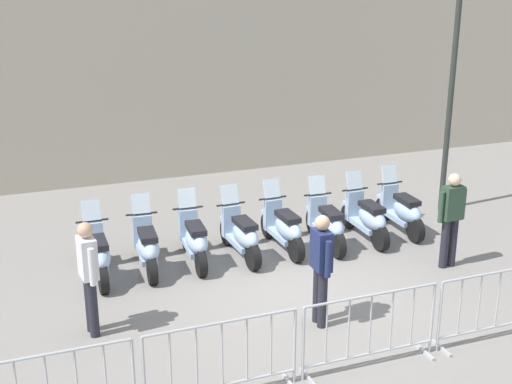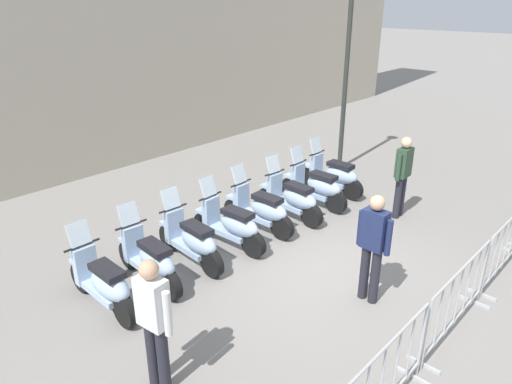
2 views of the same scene
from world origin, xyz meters
name	(u,v)px [view 1 (image 1 of 2)]	position (x,y,z in m)	size (l,w,h in m)	color
ground_plane	(305,299)	(0.00, 0.00, 0.00)	(120.00, 120.00, 0.00)	gray
motorcycle_0	(98,255)	(-2.92, 2.01, 0.45)	(0.56, 1.72, 1.24)	black
motorcycle_1	(147,247)	(-2.07, 2.03, 0.45)	(0.57, 1.73, 1.24)	black
motorcycle_2	(194,240)	(-1.22, 2.01, 0.45)	(0.57, 1.73, 1.24)	black
motorcycle_3	(241,235)	(-0.36, 1.91, 0.45)	(0.56, 1.72, 1.24)	black
motorcycle_4	(284,228)	(0.50, 1.93, 0.45)	(0.56, 1.72, 1.24)	black
motorcycle_5	(327,224)	(1.34, 1.80, 0.45)	(0.57, 1.73, 1.24)	black
motorcycle_6	(367,218)	(2.20, 1.79, 0.45)	(0.56, 1.72, 1.24)	black
motorcycle_7	(402,211)	(3.05, 1.88, 0.45)	(0.56, 1.72, 1.24)	black
barrier_segment_1	(222,361)	(-2.12, -1.97, 0.52)	(1.96, 0.50, 1.07)	#B2B5B7
barrier_segment_2	(370,331)	(-0.07, -2.04, 0.52)	(1.96, 0.50, 1.07)	#B2B5B7
barrier_segment_3	(497,305)	(1.98, -2.11, 0.52)	(1.96, 0.50, 1.07)	#B2B5B7
street_lamp	(454,62)	(4.63, 2.68, 3.21)	(0.36, 0.36, 5.26)	#2D332D
officer_near_row_end	(451,215)	(2.89, 0.17, 0.98)	(0.55, 0.22, 1.73)	#23232D
officer_mid_plaza	(89,272)	(-3.33, 0.22, 0.98)	(0.25, 0.55, 1.73)	#23232D
officer_by_barriers	(321,264)	(-0.16, -0.79, 0.98)	(0.24, 0.55, 1.73)	#23232D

